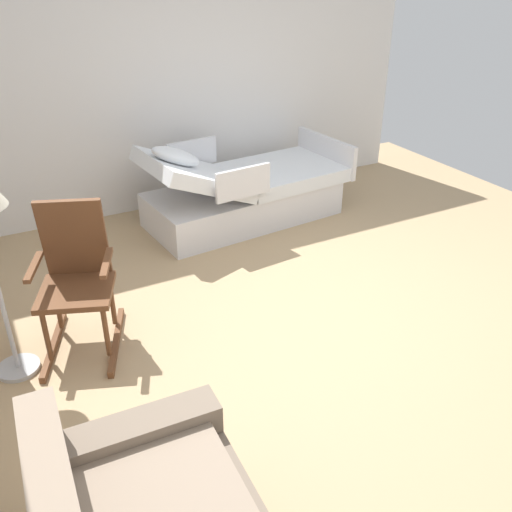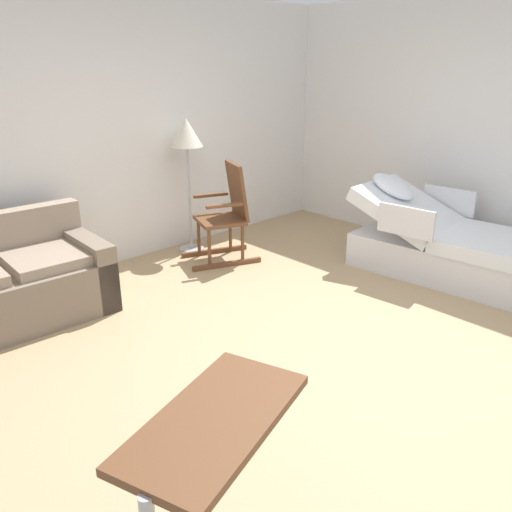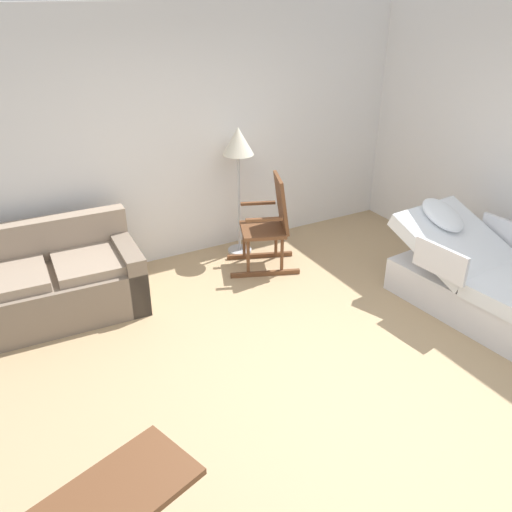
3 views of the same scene
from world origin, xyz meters
TOP-DOWN VIEW (x-y plane):
  - ground_plane at (0.00, 0.00)m, footprint 6.64×6.64m
  - back_wall at (0.00, 2.53)m, footprint 5.51×0.10m
  - side_wall at (2.70, 0.00)m, footprint 0.10×5.17m
  - hospital_bed at (1.90, -0.20)m, footprint 1.14×2.17m
  - couch at (-1.68, 1.90)m, footprint 1.64×0.92m
  - rocking_chair at (0.58, 1.73)m, footprint 0.88×0.72m
  - floor_lamp at (0.46, 2.21)m, footprint 0.34×0.34m
  - overbed_table at (-1.98, -1.14)m, footprint 0.89×0.63m

SIDE VIEW (x-z plane):
  - ground_plane at x=0.00m, z-range 0.00..0.00m
  - hospital_bed at x=1.90m, z-range -0.19..0.78m
  - couch at x=-1.68m, z-range -0.12..0.73m
  - rocking_chair at x=0.58m, z-range -0.02..1.03m
  - overbed_table at x=-1.98m, z-range 0.11..0.95m
  - floor_lamp at x=0.46m, z-range 0.49..1.97m
  - back_wall at x=0.00m, z-range 0.00..2.70m
  - side_wall at x=2.70m, z-range 0.00..2.70m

